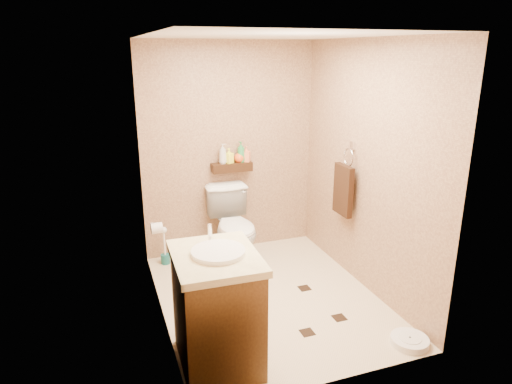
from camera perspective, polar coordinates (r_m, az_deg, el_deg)
name	(u,v)px	position (r m, az deg, el deg)	size (l,w,h in m)	color
ground	(268,297)	(4.53, 1.53, -13.02)	(2.50, 2.50, 0.00)	beige
wall_back	(230,150)	(5.21, -3.33, 5.25)	(2.00, 0.04, 2.40)	tan
wall_front	(339,227)	(2.99, 10.39, -4.33)	(2.00, 0.04, 2.40)	tan
wall_left	(155,189)	(3.82, -12.45, 0.38)	(0.04, 2.50, 2.40)	tan
wall_right	(366,169)	(4.50, 13.63, 2.87)	(0.04, 2.50, 2.40)	tan
ceiling	(271,35)	(3.91, 1.83, 18.98)	(2.00, 2.50, 0.02)	silver
wall_shelf	(232,167)	(5.17, -3.05, 3.13)	(0.46, 0.14, 0.10)	#331A0E
floor_accents	(270,300)	(4.49, 1.76, -13.29)	(1.19, 1.32, 0.01)	black
toilet	(234,228)	(5.03, -2.72, -4.49)	(0.47, 0.82, 0.84)	white
vanity	(217,308)	(3.49, -4.90, -14.24)	(0.63, 0.75, 1.04)	brown
bathroom_scale	(410,341)	(4.09, 18.65, -17.21)	(0.39, 0.39, 0.06)	white
toilet_brush	(165,251)	(5.21, -11.32, -7.22)	(0.10, 0.10, 0.44)	#175F5F
towel_ring	(344,188)	(4.73, 10.90, 0.53)	(0.12, 0.30, 0.76)	silver
toilet_paper	(157,228)	(4.63, -12.32, -4.43)	(0.12, 0.11, 0.12)	white
bottle_a	(223,154)	(5.11, -4.18, 4.80)	(0.09, 0.09, 0.23)	beige
bottle_b	(229,156)	(5.13, -3.38, 4.56)	(0.08, 0.08, 0.17)	#FBFF35
bottle_c	(239,156)	(5.17, -2.12, 4.54)	(0.11, 0.11, 0.15)	#F0551C
bottle_d	(241,152)	(5.17, -1.89, 5.03)	(0.09, 0.09, 0.23)	#309149
bottle_e	(246,154)	(5.19, -1.22, 4.77)	(0.08, 0.08, 0.18)	#FF8654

